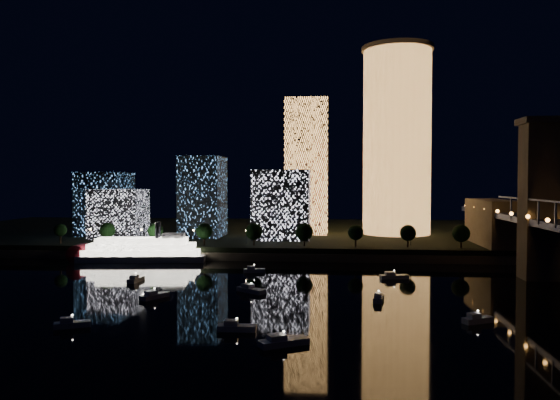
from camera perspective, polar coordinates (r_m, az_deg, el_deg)
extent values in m
plane|color=black|center=(129.00, 5.22, -11.70)|extent=(520.00, 520.00, 0.00)
cube|color=black|center=(286.71, 5.24, -3.62)|extent=(420.00, 160.00, 5.00)
cube|color=#6B5E4C|center=(209.35, 5.24, -5.98)|extent=(420.00, 6.00, 3.00)
cylinder|color=#FFA751|center=(269.03, 12.10, 5.84)|extent=(32.00, 32.00, 87.52)
cylinder|color=#6B5E4C|center=(275.71, 12.17, 15.16)|extent=(34.00, 34.00, 2.00)
cube|color=#FFA751|center=(266.07, 2.81, 3.49)|extent=(20.42, 20.42, 64.96)
cube|color=white|center=(241.01, 0.16, -0.45)|extent=(24.74, 20.93, 30.44)
cube|color=#4F8DD8|center=(254.15, -8.06, 0.37)|extent=(18.39, 23.91, 36.78)
cube|color=white|center=(253.52, -16.48, -1.39)|extent=(21.84, 19.85, 21.84)
cube|color=#4F8DD8|center=(272.73, -17.82, -0.35)|extent=(21.20, 23.31, 29.67)
cube|color=#6B5E4C|center=(187.12, 25.58, -0.20)|extent=(11.00, 9.00, 48.00)
cube|color=#6B5E4C|center=(187.91, 25.70, 7.44)|extent=(13.00, 11.00, 2.00)
cube|color=#6B5E4C|center=(235.30, 21.30, -2.78)|extent=(12.00, 40.00, 23.00)
cube|color=#17224B|center=(172.37, 25.63, -1.20)|extent=(0.50, 0.50, 7.00)
cube|color=#17224B|center=(195.02, 23.17, -0.82)|extent=(0.50, 0.50, 7.00)
sphere|color=orange|center=(180.75, 24.48, -1.59)|extent=(1.20, 1.20, 1.20)
sphere|color=orange|center=(223.67, 20.68, -0.88)|extent=(1.20, 1.20, 1.20)
cube|color=silver|center=(215.14, -14.19, -5.90)|extent=(48.71, 16.30, 2.39)
cube|color=white|center=(214.84, -14.19, -5.30)|extent=(44.64, 14.86, 2.19)
cube|color=white|center=(214.57, -14.20, -4.72)|extent=(40.58, 13.42, 2.19)
cube|color=white|center=(214.33, -14.20, -4.13)|extent=(34.53, 11.76, 2.19)
cube|color=silver|center=(211.79, -11.05, -3.67)|extent=(8.59, 6.84, 1.79)
cylinder|color=black|center=(210.74, -12.75, -3.11)|extent=(1.39, 1.39, 5.97)
cylinder|color=black|center=(214.62, -12.54, -3.02)|extent=(1.39, 1.39, 5.97)
cylinder|color=maroon|center=(221.45, -20.25, -5.27)|extent=(7.94, 9.69, 6.97)
cube|color=silver|center=(151.49, -3.02, -9.40)|extent=(8.84, 7.65, 1.20)
cube|color=silver|center=(152.21, -3.38, -8.93)|extent=(3.89, 3.73, 1.00)
sphere|color=white|center=(151.11, -3.02, -8.66)|extent=(0.36, 0.36, 0.36)
cube|color=silver|center=(143.11, 10.26, -10.11)|extent=(3.46, 7.20, 1.20)
cube|color=silver|center=(141.87, 10.22, -9.76)|extent=(2.22, 2.71, 1.00)
sphere|color=white|center=(142.71, 10.27, -9.32)|extent=(0.36, 0.36, 0.36)
cube|color=silver|center=(172.75, -14.83, -8.05)|extent=(3.15, 7.67, 1.20)
cube|color=silver|center=(171.58, -15.00, -7.75)|extent=(2.20, 2.80, 1.00)
sphere|color=white|center=(172.42, -14.83, -7.39)|extent=(0.36, 0.36, 0.36)
cube|color=silver|center=(114.37, -4.53, -13.18)|extent=(7.91, 2.73, 1.20)
cube|color=silver|center=(114.25, -5.13, -12.63)|extent=(2.80, 2.11, 1.00)
sphere|color=white|center=(113.86, -4.53, -12.21)|extent=(0.36, 0.36, 0.36)
cube|color=silver|center=(147.70, -12.96, -9.75)|extent=(6.37, 8.37, 1.20)
cube|color=silver|center=(146.69, -13.33, -9.39)|extent=(3.27, 3.54, 1.00)
sphere|color=white|center=(147.31, -12.97, -8.98)|extent=(0.36, 0.36, 0.36)
cube|color=silver|center=(124.35, -20.87, -12.06)|extent=(7.56, 5.14, 1.20)
cube|color=silver|center=(124.12, -21.39, -11.57)|extent=(3.10, 2.78, 1.00)
sphere|color=white|center=(123.88, -20.88, -11.17)|extent=(0.36, 0.36, 0.36)
cube|color=silver|center=(183.71, -2.70, -7.38)|extent=(7.47, 3.46, 1.20)
cube|color=silver|center=(183.51, -3.04, -7.04)|extent=(2.79, 2.26, 1.00)
sphere|color=white|center=(183.40, -2.71, -6.77)|extent=(0.36, 0.36, 0.36)
cube|color=silver|center=(175.69, 11.85, -7.85)|extent=(9.20, 4.40, 1.20)
cube|color=silver|center=(175.12, 11.43, -7.52)|extent=(3.46, 2.82, 1.00)
sphere|color=white|center=(175.36, 11.86, -7.21)|extent=(0.36, 0.36, 0.36)
cube|color=silver|center=(104.56, 0.39, -14.64)|extent=(9.64, 7.19, 1.20)
cube|color=silver|center=(103.70, -0.34, -14.15)|extent=(4.05, 3.73, 1.00)
sphere|color=white|center=(104.01, 0.39, -13.58)|extent=(0.36, 0.36, 0.36)
cube|color=silver|center=(127.48, 19.97, -11.70)|extent=(7.30, 5.22, 1.20)
cube|color=silver|center=(126.54, 19.61, -11.29)|extent=(3.03, 2.76, 1.00)
sphere|color=white|center=(127.03, 19.98, -10.83)|extent=(0.36, 0.36, 0.36)
cylinder|color=black|center=(241.16, -21.96, -3.75)|extent=(0.70, 0.70, 4.00)
sphere|color=black|center=(240.84, -21.97, -2.92)|extent=(5.23, 5.23, 5.23)
cylinder|color=black|center=(232.72, -17.57, -3.90)|extent=(0.70, 0.70, 4.00)
sphere|color=black|center=(232.39, -17.58, -3.04)|extent=(6.29, 6.29, 6.29)
cylinder|color=black|center=(225.74, -12.87, -4.04)|extent=(0.70, 0.70, 4.00)
sphere|color=black|center=(225.41, -12.88, -3.15)|extent=(6.40, 6.40, 6.40)
cylinder|color=black|center=(220.37, -7.91, -4.15)|extent=(0.70, 0.70, 4.00)
sphere|color=black|center=(220.02, -7.91, -3.24)|extent=(6.58, 6.58, 6.58)
cylinder|color=black|center=(216.71, -2.74, -4.24)|extent=(0.70, 0.70, 4.00)
sphere|color=black|center=(216.36, -2.74, -3.32)|extent=(6.65, 6.65, 6.65)
cylinder|color=black|center=(214.86, 2.57, -4.29)|extent=(0.70, 0.70, 4.00)
sphere|color=black|center=(214.50, 2.57, -3.36)|extent=(6.92, 6.92, 6.92)
cylinder|color=black|center=(214.86, 7.92, -4.31)|extent=(0.70, 0.70, 4.00)
sphere|color=black|center=(214.50, 7.92, -3.38)|extent=(6.04, 6.04, 6.04)
cylinder|color=black|center=(216.72, 13.22, -4.29)|extent=(0.70, 0.70, 4.00)
sphere|color=black|center=(216.36, 13.23, -3.37)|extent=(6.27, 6.27, 6.27)
cylinder|color=black|center=(220.38, 18.39, -4.23)|extent=(0.70, 0.70, 4.00)
sphere|color=black|center=(220.03, 18.40, -3.33)|extent=(6.72, 6.72, 6.72)
cylinder|color=black|center=(242.14, -19.20, -3.57)|extent=(0.24, 0.24, 5.00)
sphere|color=#FFCC7F|center=(241.89, -19.21, -2.91)|extent=(0.70, 0.70, 0.70)
cylinder|color=black|center=(233.92, -14.28, -3.71)|extent=(0.24, 0.24, 5.00)
sphere|color=#FFCC7F|center=(233.66, -14.29, -3.03)|extent=(0.70, 0.70, 0.70)
cylinder|color=black|center=(227.53, -9.04, -3.84)|extent=(0.24, 0.24, 5.00)
sphere|color=#FFCC7F|center=(227.26, -9.04, -3.13)|extent=(0.70, 0.70, 0.70)
cylinder|color=black|center=(223.14, -3.54, -3.93)|extent=(0.24, 0.24, 5.00)
sphere|color=#FFCC7F|center=(222.87, -3.55, -3.21)|extent=(0.70, 0.70, 0.70)
cylinder|color=black|center=(220.86, 2.12, -3.99)|extent=(0.24, 0.24, 5.00)
sphere|color=#FFCC7F|center=(220.59, 2.12, -3.27)|extent=(0.70, 0.70, 0.70)
cylinder|color=black|center=(220.77, 7.84, -4.01)|extent=(0.24, 0.24, 5.00)
sphere|color=#FFCC7F|center=(220.49, 7.85, -3.29)|extent=(0.70, 0.70, 0.70)
cylinder|color=black|center=(222.85, 13.52, -3.99)|extent=(0.24, 0.24, 5.00)
sphere|color=#FFCC7F|center=(222.58, 13.52, -3.27)|extent=(0.70, 0.70, 0.70)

